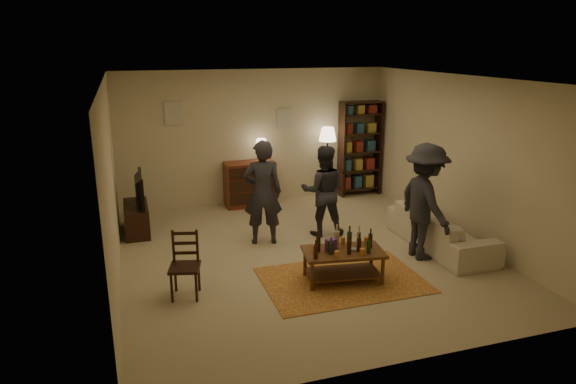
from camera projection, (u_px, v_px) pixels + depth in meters
name	position (u px, v px, depth m)	size (l,w,h in m)	color
floor	(304.00, 254.00, 8.05)	(6.00, 6.00, 0.00)	#C6B793
room_shell	(223.00, 116.00, 10.08)	(6.00, 6.00, 6.00)	beige
rug	(343.00, 280.00, 7.16)	(2.20, 1.50, 0.01)	maroon
coffee_table	(343.00, 254.00, 7.05)	(1.17, 0.75, 0.79)	brown
dining_chair	(185.00, 262.00, 6.64)	(0.47, 0.47, 0.88)	black
tv_stand	(136.00, 211.00, 8.88)	(0.40, 1.00, 1.06)	black
dresser	(250.00, 183.00, 10.35)	(1.00, 0.50, 1.36)	maroon
bookshelf	(360.00, 148.00, 10.96)	(0.90, 0.34, 2.02)	black
floor_lamp	(328.00, 139.00, 10.54)	(0.36, 0.36, 1.53)	black
sofa	(441.00, 229.00, 8.25)	(2.08, 0.81, 0.61)	beige
person_left	(263.00, 193.00, 8.29)	(0.63, 0.41, 1.73)	#282931
person_right	(323.00, 191.00, 8.69)	(0.76, 0.59, 1.56)	#2A2A32
person_by_sofa	(425.00, 202.00, 7.71)	(1.15, 0.66, 1.78)	#27282F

